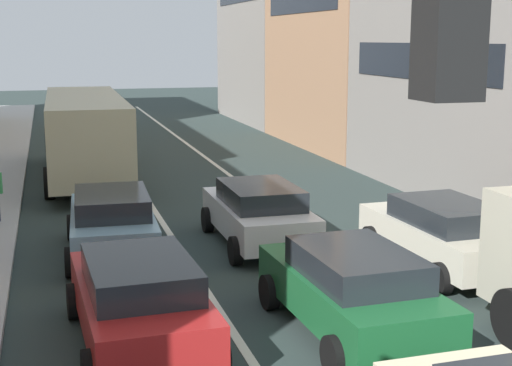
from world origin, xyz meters
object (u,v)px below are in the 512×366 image
Objects in this scene: sedan_right_lane_behind_truck at (443,233)px; sedan_left_lane_third at (112,221)px; hatchback_centre_lane_third at (259,212)px; traffic_light_pole at (66,266)px; wagon_left_lane_second at (139,298)px; sedan_centre_lane_second at (352,288)px; bus_mid_queue_primary at (85,129)px.

sedan_left_lane_third is at bearing 64.01° from sedan_right_lane_behind_truck.
sedan_left_lane_third is (-3.42, 0.07, 0.00)m from hatchback_centre_lane_third.
traffic_light_pole is 13.47m from sedan_left_lane_third.
wagon_left_lane_second is at bearing 81.34° from traffic_light_pole.
traffic_light_pole is 13.20m from sedan_right_lane_behind_truck.
sedan_centre_lane_second and hatchback_centre_lane_third have the same top height.
bus_mid_queue_primary is (-0.03, 14.96, 0.96)m from wagon_left_lane_second.
sedan_right_lane_behind_truck is at bearing -151.18° from bus_mid_queue_primary.
wagon_left_lane_second is 1.01× the size of hatchback_centre_lane_third.
sedan_right_lane_behind_truck is (7.90, 10.13, -3.02)m from traffic_light_pole.
bus_mid_queue_primary reaches higher than sedan_left_lane_third.
sedan_left_lane_third is 0.42× the size of bus_mid_queue_primary.
sedan_right_lane_behind_truck is 0.41× the size of bus_mid_queue_primary.
bus_mid_queue_primary is (-6.73, 12.67, 0.96)m from sedan_right_lane_behind_truck.
sedan_centre_lane_second is at bearing -166.50° from bus_mid_queue_primary.
bus_mid_queue_primary is (-0.05, 9.73, 0.96)m from sedan_left_lane_third.
traffic_light_pole is 14.13m from hatchback_centre_lane_third.
bus_mid_queue_primary is (-3.47, 9.80, 0.96)m from hatchback_centre_lane_third.
traffic_light_pole is 1.26× the size of wagon_left_lane_second.
wagon_left_lane_second is at bearing -179.07° from bus_mid_queue_primary.
wagon_left_lane_second is at bearing 80.21° from sedan_centre_lane_second.
sedan_centre_lane_second is 15.84m from bus_mid_queue_primary.
bus_mid_queue_primary reaches higher than sedan_centre_lane_second.
sedan_centre_lane_second is at bearing -99.93° from wagon_left_lane_second.
wagon_left_lane_second is 0.41× the size of bus_mid_queue_primary.
sedan_centre_lane_second is 1.01× the size of hatchback_centre_lane_third.
traffic_light_pole is at bearing 169.10° from wagon_left_lane_second.
sedan_right_lane_behind_truck is at bearing -73.39° from wagon_left_lane_second.
traffic_light_pole is at bearing 177.21° from sedan_left_lane_third.
sedan_right_lane_behind_truck is at bearing -131.30° from hatchback_centre_lane_third.
sedan_left_lane_third is 7.30m from sedan_right_lane_behind_truck.
sedan_left_lane_third is (-3.42, 5.70, 0.00)m from sedan_centre_lane_second.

